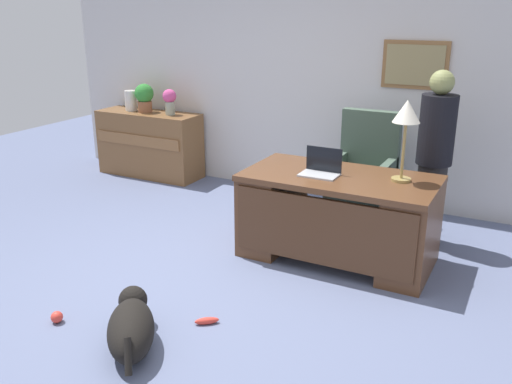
% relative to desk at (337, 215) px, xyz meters
% --- Properties ---
extents(ground_plane, '(12.00, 12.00, 0.00)m').
position_rel_desk_xyz_m(ground_plane, '(-0.80, -0.96, -0.41)').
color(ground_plane, slate).
extents(back_wall, '(7.00, 0.16, 2.70)m').
position_rel_desk_xyz_m(back_wall, '(-0.79, 1.64, 0.94)').
color(back_wall, silver).
rests_on(back_wall, ground_plane).
extents(desk, '(1.63, 0.86, 0.76)m').
position_rel_desk_xyz_m(desk, '(0.00, 0.00, 0.00)').
color(desk, brown).
rests_on(desk, ground_plane).
extents(credenza, '(1.38, 0.50, 0.83)m').
position_rel_desk_xyz_m(credenza, '(-3.04, 1.29, 0.01)').
color(credenza, brown).
rests_on(credenza, ground_plane).
extents(armchair, '(0.60, 0.59, 1.13)m').
position_rel_desk_xyz_m(armchair, '(-0.08, 1.01, 0.09)').
color(armchair, '#475B4C').
rests_on(armchair, ground_plane).
extents(person_standing, '(0.32, 0.32, 1.61)m').
position_rel_desk_xyz_m(person_standing, '(0.64, 0.74, 0.42)').
color(person_standing, '#262323').
rests_on(person_standing, ground_plane).
extents(dog_lying, '(0.62, 0.69, 0.30)m').
position_rel_desk_xyz_m(dog_lying, '(-0.72, -1.89, -0.26)').
color(dog_lying, black).
rests_on(dog_lying, ground_plane).
extents(laptop, '(0.32, 0.22, 0.22)m').
position_rel_desk_xyz_m(laptop, '(-0.16, -0.02, 0.41)').
color(laptop, '#B2B5BA').
rests_on(laptop, desk).
extents(desk_lamp, '(0.22, 0.22, 0.67)m').
position_rel_desk_xyz_m(desk_lamp, '(0.49, 0.12, 0.88)').
color(desk_lamp, '#9E8447').
rests_on(desk_lamp, desk).
extents(vase_with_flowers, '(0.17, 0.17, 0.32)m').
position_rel_desk_xyz_m(vase_with_flowers, '(-2.68, 1.29, 0.61)').
color(vase_with_flowers, '#99A08D').
rests_on(vase_with_flowers, credenza).
extents(vase_empty, '(0.15, 0.15, 0.26)m').
position_rel_desk_xyz_m(vase_empty, '(-3.31, 1.29, 0.55)').
color(vase_empty, silver).
rests_on(vase_empty, credenza).
extents(potted_plant, '(0.24, 0.24, 0.36)m').
position_rel_desk_xyz_m(potted_plant, '(-3.08, 1.29, 0.62)').
color(potted_plant, brown).
rests_on(potted_plant, credenza).
extents(dog_toy_ball, '(0.08, 0.08, 0.08)m').
position_rel_desk_xyz_m(dog_toy_ball, '(-1.39, -1.91, -0.37)').
color(dog_toy_ball, '#E53F33').
rests_on(dog_toy_ball, ground_plane).
extents(dog_toy_plush, '(0.17, 0.15, 0.05)m').
position_rel_desk_xyz_m(dog_toy_plush, '(-0.43, -1.43, -0.39)').
color(dog_toy_plush, '#E53F33').
rests_on(dog_toy_plush, ground_plane).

